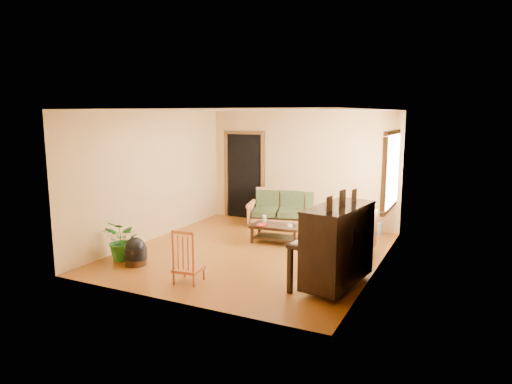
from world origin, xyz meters
The scene contains 16 objects.
floor centered at (0.00, 0.00, 0.00)m, with size 5.00×5.00×0.00m, color #67320D.
doorway centered at (-1.45, 2.48, 1.02)m, with size 1.08×0.16×2.05m, color black.
window centered at (2.21, 1.30, 1.50)m, with size 0.12×1.36×1.46m, color white.
sofa centered at (-0.10, 2.17, 0.41)m, with size 1.92×0.80×0.82m, color #9D6439.
coffee_table centered at (0.14, 0.79, 0.18)m, with size 0.98×0.54×0.36m, color black.
armchair centered at (1.68, 0.60, 0.42)m, with size 0.80×0.84×0.84m, color #9D6439.
piano centered at (1.88, -1.00, 0.61)m, with size 0.82×1.39×1.23m, color black.
footstool centered at (-1.46, -1.52, 0.18)m, with size 0.38×0.38×0.36m, color black.
red_chair centered at (-0.20, -1.79, 0.42)m, with size 0.39×0.43×0.84m, color brown.
leaning_frame centered at (1.61, 2.35, 0.33)m, with size 0.50×0.11×0.66m, color #BC933E.
ceramic_crock centered at (1.83, 2.27, 0.13)m, with size 0.20×0.20×0.25m, color #334E99.
potted_plant centered at (-1.84, -1.40, 0.36)m, with size 0.65×0.56×0.72m, color #1D5C1A.
book centered at (-0.20, 0.61, 0.37)m, with size 0.18×0.24×0.02m, color maroon.
candle centered at (-0.22, 0.98, 0.42)m, with size 0.08×0.08×0.13m, color white.
glass_jar centered at (0.43, 0.76, 0.39)m, with size 0.09×0.09×0.06m, color silver.
remote centered at (0.45, 0.84, 0.36)m, with size 0.15×0.04×0.02m, color black.
Camera 1 is at (3.60, -7.31, 2.53)m, focal length 32.00 mm.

